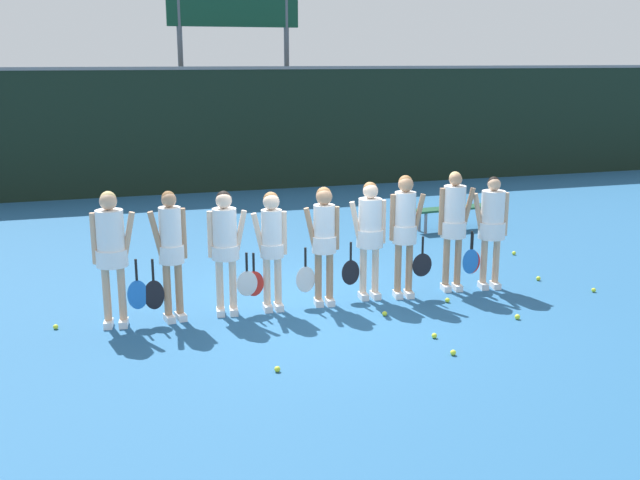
{
  "coord_description": "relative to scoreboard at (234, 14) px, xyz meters",
  "views": [
    {
      "loc": [
        -3.01,
        -9.73,
        3.43
      ],
      "look_at": [
        0.0,
        -0.0,
        0.95
      ],
      "focal_mm": 42.0,
      "sensor_mm": 36.0,
      "label": 1
    }
  ],
  "objects": [
    {
      "name": "player_3",
      "position": [
        -1.64,
        -10.8,
        -3.59
      ],
      "size": [
        0.61,
        0.33,
        1.67
      ],
      "rotation": [
        0.0,
        0.0,
        -0.06
      ],
      "color": "beige",
      "rests_on": "ground_plane"
    },
    {
      "name": "tennis_ball_11",
      "position": [
        -2.08,
        -8.93,
        -4.54
      ],
      "size": [
        0.07,
        0.07,
        0.07
      ],
      "primitive_type": "sphere",
      "color": "#CCE033",
      "rests_on": "ground_plane"
    },
    {
      "name": "tennis_ball_10",
      "position": [
        -2.09,
        -12.9,
        -4.54
      ],
      "size": [
        0.07,
        0.07,
        0.07
      ],
      "primitive_type": "sphere",
      "color": "#CCE033",
      "rests_on": "ground_plane"
    },
    {
      "name": "tennis_ball_8",
      "position": [
        -4.51,
        -10.72,
        -4.55
      ],
      "size": [
        0.07,
        0.07,
        0.07
      ],
      "primitive_type": "sphere",
      "color": "#CCE033",
      "rests_on": "ground_plane"
    },
    {
      "name": "player_2",
      "position": [
        -2.27,
        -10.79,
        -3.56
      ],
      "size": [
        0.65,
        0.37,
        1.72
      ],
      "rotation": [
        0.0,
        0.0,
        -0.13
      ],
      "color": "beige",
      "rests_on": "ground_plane"
    },
    {
      "name": "player_1",
      "position": [
        -3.0,
        -10.82,
        -3.56
      ],
      "size": [
        0.6,
        0.34,
        1.76
      ],
      "rotation": [
        0.0,
        0.0,
        0.18
      ],
      "color": "tan",
      "rests_on": "ground_plane"
    },
    {
      "name": "tennis_ball_3",
      "position": [
        2.73,
        -10.68,
        -4.54
      ],
      "size": [
        0.07,
        0.07,
        0.07
      ],
      "primitive_type": "sphere",
      "color": "#CCE033",
      "rests_on": "ground_plane"
    },
    {
      "name": "player_8",
      "position": [
        1.78,
        -10.78,
        -3.56
      ],
      "size": [
        0.68,
        0.4,
        1.72
      ],
      "rotation": [
        0.0,
        0.0,
        -0.19
      ],
      "color": "tan",
      "rests_on": "ground_plane"
    },
    {
      "name": "tennis_ball_6",
      "position": [
        0.05,
        -12.48,
        -4.54
      ],
      "size": [
        0.07,
        0.07,
        0.07
      ],
      "primitive_type": "sphere",
      "color": "#CCE033",
      "rests_on": "ground_plane"
    },
    {
      "name": "tennis_ball_1",
      "position": [
        0.85,
        -11.24,
        -4.54
      ],
      "size": [
        0.07,
        0.07,
        0.07
      ],
      "primitive_type": "sphere",
      "color": "#CCE033",
      "rests_on": "ground_plane"
    },
    {
      "name": "bench_courtside",
      "position": [
        3.12,
        -7.0,
        -4.18
      ],
      "size": [
        1.81,
        0.51,
        0.47
      ],
      "rotation": [
        0.0,
        0.0,
        0.09
      ],
      "color": "#19472D",
      "rests_on": "ground_plane"
    },
    {
      "name": "tennis_ball_9",
      "position": [
        0.02,
        -13.05,
        -4.54
      ],
      "size": [
        0.07,
        0.07,
        0.07
      ],
      "primitive_type": "sphere",
      "color": "#CCE033",
      "rests_on": "ground_plane"
    },
    {
      "name": "tennis_ball_0",
      "position": [
        3.18,
        -11.45,
        -4.55
      ],
      "size": [
        0.07,
        0.07,
        0.07
      ],
      "primitive_type": "sphere",
      "color": "#CCE033",
      "rests_on": "ground_plane"
    },
    {
      "name": "player_0",
      "position": [
        -3.75,
        -10.83,
        -3.5
      ],
      "size": [
        0.67,
        0.41,
        1.8
      ],
      "rotation": [
        0.0,
        0.0,
        -0.13
      ],
      "color": "tan",
      "rests_on": "ground_plane"
    },
    {
      "name": "ground_plane",
      "position": [
        -0.93,
        -10.78,
        -4.58
      ],
      "size": [
        140.0,
        140.0,
        0.0
      ],
      "primitive_type": "plane",
      "color": "#235684"
    },
    {
      "name": "player_6",
      "position": [
        0.36,
        -10.8,
        -3.5
      ],
      "size": [
        0.64,
        0.35,
        1.81
      ],
      "rotation": [
        0.0,
        0.0,
        -0.16
      ],
      "color": "tan",
      "rests_on": "ground_plane"
    },
    {
      "name": "tennis_ball_4",
      "position": [
        1.43,
        -12.17,
        -4.54
      ],
      "size": [
        0.07,
        0.07,
        0.07
      ],
      "primitive_type": "sphere",
      "color": "#CCE033",
      "rests_on": "ground_plane"
    },
    {
      "name": "tennis_ball_7",
      "position": [
        3.21,
        -9.17,
        -4.54
      ],
      "size": [
        0.07,
        0.07,
        0.07
      ],
      "primitive_type": "sphere",
      "color": "#CCE033",
      "rests_on": "ground_plane"
    },
    {
      "name": "fence_windscreen",
      "position": [
        -0.93,
        -1.13,
        -2.95
      ],
      "size": [
        60.0,
        0.08,
        3.22
      ],
      "color": "black",
      "rests_on": "ground_plane"
    },
    {
      "name": "player_5",
      "position": [
        -0.16,
        -10.71,
        -3.55
      ],
      "size": [
        0.66,
        0.39,
        1.72
      ],
      "rotation": [
        0.0,
        0.0,
        -0.07
      ],
      "color": "beige",
      "rests_on": "ground_plane"
    },
    {
      "name": "tennis_ball_5",
      "position": [
        -0.23,
        -11.51,
        -4.55
      ],
      "size": [
        0.07,
        0.07,
        0.07
      ],
      "primitive_type": "sphere",
      "color": "#CCE033",
      "rests_on": "ground_plane"
    },
    {
      "name": "player_4",
      "position": [
        -0.88,
        -10.79,
        -3.57
      ],
      "size": [
        0.62,
        0.34,
        1.7
      ],
      "rotation": [
        0.0,
        0.0,
        -0.13
      ],
      "color": "tan",
      "rests_on": "ground_plane"
    },
    {
      "name": "scoreboard",
      "position": [
        0.0,
        0.0,
        0.0
      ],
      "size": [
        3.53,
        0.15,
        5.9
      ],
      "color": "#515156",
      "rests_on": "ground_plane"
    },
    {
      "name": "player_7",
      "position": [
        1.19,
        -10.7,
        -3.51
      ],
      "size": [
        0.64,
        0.38,
        1.81
      ],
      "rotation": [
        0.0,
        0.0,
        -0.16
      ],
      "color": "tan",
      "rests_on": "ground_plane"
    }
  ]
}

